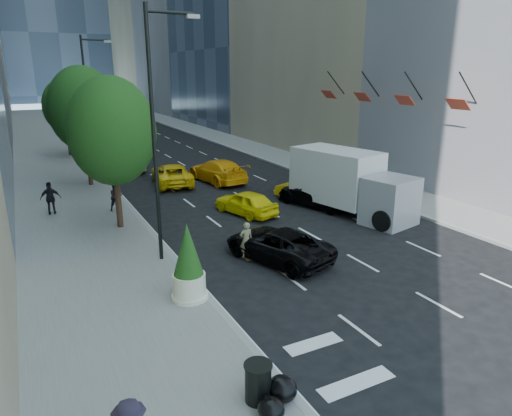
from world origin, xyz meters
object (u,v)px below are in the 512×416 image
skateboarder (246,242)px  box_truck (349,182)px  city_bus (126,146)px  trash_can (258,383)px  black_sedan_lincoln (278,244)px  planter_shrub (188,263)px  black_sedan_mercedes (320,193)px

skateboarder → box_truck: bearing=-151.6°
box_truck → city_bus: bearing=99.2°
box_truck → skateboarder: bearing=-169.8°
trash_can → skateboarder: bearing=65.8°
black_sedan_lincoln → city_bus: bearing=-105.1°
box_truck → trash_can: (-11.78, -11.56, -1.14)m
planter_shrub → box_truck: bearing=27.1°
black_sedan_lincoln → box_truck: box_truck is taller
city_bus → skateboarder: bearing=-80.4°
skateboarder → trash_can: bearing=71.2°
black_sedan_mercedes → city_bus: size_ratio=0.51×
black_sedan_mercedes → box_truck: (0.73, -1.77, 0.98)m
city_bus → trash_can: 31.97m
black_sedan_lincoln → planter_shrub: bearing=3.7°
black_sedan_lincoln → black_sedan_mercedes: 8.52m
city_bus → box_truck: size_ratio=1.41×
black_sedan_mercedes → city_bus: city_bus is taller
black_sedan_lincoln → planter_shrub: size_ratio=1.81×
trash_can → planter_shrub: planter_shrub is taller
black_sedan_mercedes → trash_can: (-11.05, -13.33, -0.16)m
skateboarder → city_bus: (0.00, 23.64, 0.71)m
box_truck → trash_can: 16.54m
black_sedan_mercedes → planter_shrub: bearing=17.6°
black_sedan_lincoln → city_bus: size_ratio=0.46×
trash_can → city_bus: bearing=83.4°
city_bus → black_sedan_lincoln: bearing=-77.5°
city_bus → planter_shrub: city_bus is taller
black_sedan_mercedes → trash_can: black_sedan_mercedes is taller
trash_can → planter_shrub: (0.25, 5.67, 0.83)m
city_bus → trash_can: (-3.65, -31.75, -0.87)m
black_sedan_lincoln → black_sedan_mercedes: size_ratio=0.91×
black_sedan_mercedes → trash_can: size_ratio=5.70×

